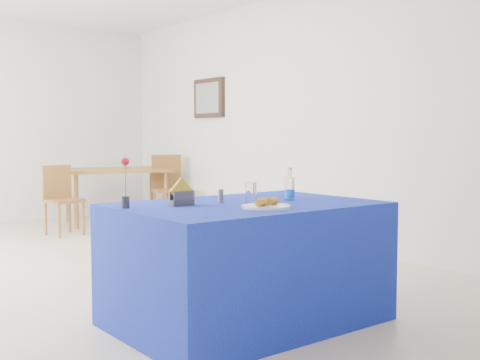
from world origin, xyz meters
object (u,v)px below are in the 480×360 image
plate (267,206)px  oak_table (116,174)px  blue_table (247,263)px  chair_bg_right (169,184)px  chair_bg_left (61,195)px  water_bottle (290,189)px

plate → oak_table: plate is taller
blue_table → chair_bg_right: 4.56m
chair_bg_left → water_bottle: bearing=-98.7°
plate → chair_bg_left: chair_bg_left is taller
oak_table → chair_bg_left: bearing=-153.4°
plate → chair_bg_left: bearing=84.0°
water_bottle → chair_bg_left: bearing=89.3°
oak_table → chair_bg_left: size_ratio=1.84×
chair_bg_right → chair_bg_left: bearing=-167.3°
blue_table → chair_bg_left: bearing=84.5°
water_bottle → blue_table: bearing=176.3°
oak_table → chair_bg_left: 1.11m
chair_bg_left → chair_bg_right: (1.54, 0.03, 0.06)m
plate → chair_bg_right: bearing=65.6°
plate → water_bottle: water_bottle is taller
blue_table → chair_bg_left: 4.12m
chair_bg_right → oak_table: bearing=152.4°
plate → water_bottle: 0.48m
chair_bg_left → chair_bg_right: size_ratio=0.89×
blue_table → chair_bg_right: bearing=64.9°
plate → chair_bg_left: size_ratio=0.35×
blue_table → water_bottle: (0.35, -0.02, 0.45)m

